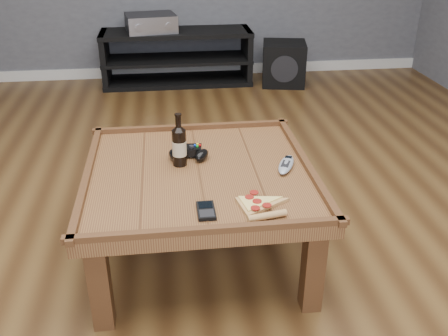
{
  "coord_description": "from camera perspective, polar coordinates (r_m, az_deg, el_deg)",
  "views": [
    {
      "loc": [
        -0.13,
        -1.96,
        1.47
      ],
      "look_at": [
        0.1,
        -0.12,
        0.52
      ],
      "focal_mm": 40.0,
      "sensor_mm": 36.0,
      "label": 1
    }
  ],
  "objects": [
    {
      "name": "baseboard",
      "position": [
        5.15,
        -5.39,
        11.0
      ],
      "size": [
        5.0,
        0.02,
        0.1
      ],
      "primitive_type": "cube",
      "color": "silver",
      "rests_on": "ground"
    },
    {
      "name": "av_receiver",
      "position": [
        4.79,
        -8.35,
        16.1
      ],
      "size": [
        0.49,
        0.43,
        0.15
      ],
      "rotation": [
        0.0,
        0.0,
        0.16
      ],
      "color": "black",
      "rests_on": "media_console"
    },
    {
      "name": "beer_bottle",
      "position": [
        2.23,
        -5.13,
        2.66
      ],
      "size": [
        0.06,
        0.06,
        0.25
      ],
      "color": "black",
      "rests_on": "coffee_table"
    },
    {
      "name": "smartphone",
      "position": [
        1.91,
        -2.06,
        -4.89
      ],
      "size": [
        0.07,
        0.13,
        0.02
      ],
      "rotation": [
        0.0,
        0.0,
        0.0
      ],
      "color": "black",
      "rests_on": "coffee_table"
    },
    {
      "name": "coffee_table",
      "position": [
        2.24,
        -2.83,
        -1.66
      ],
      "size": [
        1.03,
        1.03,
        0.48
      ],
      "color": "#502B16",
      "rests_on": "ground"
    },
    {
      "name": "ground",
      "position": [
        2.46,
        -2.62,
        -9.68
      ],
      "size": [
        6.0,
        6.0,
        0.0
      ],
      "primitive_type": "plane",
      "color": "#3F2712",
      "rests_on": "ground"
    },
    {
      "name": "pizza_slice",
      "position": [
        1.94,
        3.96,
        -4.28
      ],
      "size": [
        0.22,
        0.3,
        0.03
      ],
      "rotation": [
        0.0,
        0.0,
        0.19
      ],
      "color": "tan",
      "rests_on": "coffee_table"
    },
    {
      "name": "media_console",
      "position": [
        4.87,
        -5.38,
        12.44
      ],
      "size": [
        1.4,
        0.45,
        0.5
      ],
      "color": "black",
      "rests_on": "ground"
    },
    {
      "name": "subwoofer",
      "position": [
        4.87,
        6.84,
        11.78
      ],
      "size": [
        0.46,
        0.46,
        0.39
      ],
      "rotation": [
        0.0,
        0.0,
        -0.19
      ],
      "color": "black",
      "rests_on": "ground"
    },
    {
      "name": "game_controller",
      "position": [
        2.32,
        -4.07,
        1.74
      ],
      "size": [
        0.21,
        0.15,
        0.06
      ],
      "rotation": [
        0.0,
        0.0,
        -0.12
      ],
      "color": "black",
      "rests_on": "coffee_table"
    },
    {
      "name": "remote_control",
      "position": [
        2.26,
        7.12,
        0.41
      ],
      "size": [
        0.13,
        0.2,
        0.03
      ],
      "rotation": [
        0.0,
        0.0,
        -0.42
      ],
      "color": "#91979E",
      "rests_on": "coffee_table"
    },
    {
      "name": "game_console",
      "position": [
        4.85,
        7.0,
        10.6
      ],
      "size": [
        0.15,
        0.21,
        0.24
      ],
      "rotation": [
        0.0,
        0.0,
        -0.27
      ],
      "color": "slate",
      "rests_on": "ground"
    }
  ]
}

